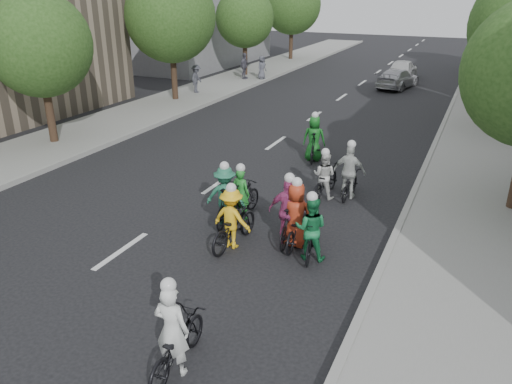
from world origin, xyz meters
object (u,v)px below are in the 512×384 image
Objects in this scene: cyclist_4 at (296,222)px; follow_car_lead at (398,78)px; cyclist_0 at (175,340)px; cyclist_1 at (311,233)px; spectator_2 at (262,67)px; spectator_1 at (244,66)px; cyclist_9 at (314,142)px; follow_car_trail at (403,69)px; cyclist_2 at (233,223)px; spectator_0 at (196,79)px; cyclist_8 at (349,178)px; cyclist_3 at (289,217)px; cyclist_6 at (325,179)px; cyclist_7 at (226,199)px.

follow_car_lead is at bearing -90.41° from cyclist_4.
cyclist_4 is (0.30, 5.00, 0.04)m from cyclist_0.
cyclist_1 is 22.61m from follow_car_lead.
spectator_1 is at bearing 124.54° from spectator_2.
cyclist_1 is 0.89× the size of cyclist_9.
follow_car_trail is at bearing -59.27° from spectator_1.
cyclist_4 is (1.41, 0.71, 0.01)m from cyclist_2.
follow_car_trail is at bearing -91.59° from cyclist_0.
cyclist_8 is at bearing -139.59° from spectator_0.
spectator_2 is (-8.79, 21.43, 0.29)m from cyclist_2.
cyclist_9 reaches higher than follow_car_trail.
cyclist_3 is at bearing 91.92° from cyclist_9.
spectator_1 reaches higher than spectator_0.
cyclist_0 is at bearing 83.41° from cyclist_3.
spectator_0 is (-10.09, -10.89, 0.30)m from follow_car_trail.
cyclist_2 reaches higher than spectator_2.
cyclist_6 is at bearing -100.91° from cyclist_2.
cyclist_8 reaches higher than spectator_2.
follow_car_lead is 10.06m from spectator_1.
spectator_2 is at bearing 20.03° from follow_car_lead.
cyclist_7 is 1.26× the size of spectator_2.
cyclist_7 is 21.87m from spectator_2.
cyclist_2 is at bearing -145.80° from spectator_2.
cyclist_0 reaches higher than cyclist_4.
cyclist_1 is 3.97m from cyclist_8.
cyclist_3 is 1.03× the size of cyclist_8.
spectator_1 reaches higher than cyclist_4.
cyclist_6 is (-0.09, 3.24, -0.12)m from cyclist_3.
cyclist_9 reaches higher than cyclist_1.
cyclist_0 is 1.15× the size of spectator_0.
follow_car_trail is at bearing -84.57° from cyclist_2.
cyclist_3 is 0.49× the size of follow_car_trail.
cyclist_4 is 0.99× the size of cyclist_8.
cyclist_8 reaches higher than cyclist_7.
follow_car_trail is at bearing -49.54° from spectator_0.
spectator_0 is (-11.50, 19.86, 0.37)m from cyclist_0.
cyclist_7 is 1.04× the size of cyclist_8.
cyclist_1 is (0.84, 4.55, 0.06)m from cyclist_0.
follow_car_lead is at bearing -83.75° from cyclist_8.
cyclist_7 is 17.40m from spectator_0.
cyclist_2 is 1.18× the size of spectator_1.
cyclist_0 reaches higher than follow_car_lead.
cyclist_0 reaches higher than cyclist_2.
follow_car_lead is at bearing -69.27° from spectator_2.
cyclist_6 is 0.48× the size of follow_car_lead.
cyclist_8 is 1.21× the size of spectator_2.
cyclist_8 is 0.47× the size of follow_car_trail.
cyclist_1 reaches higher than cyclist_6.
spectator_2 is at bearing -57.67° from cyclist_8.
cyclist_9 reaches higher than spectator_0.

